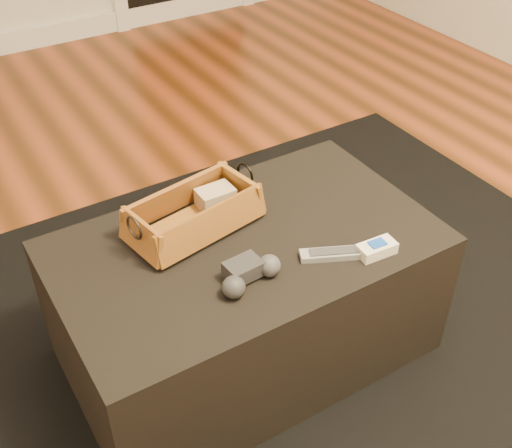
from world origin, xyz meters
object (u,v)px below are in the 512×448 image
wicker_basket (194,215)px  silver_remote (335,254)px  cream_gadget (377,249)px  tv_remote (192,226)px  ottoman (246,298)px  game_controller (249,273)px

wicker_basket → silver_remote: 0.38m
silver_remote → cream_gadget: (0.10, -0.05, 0.01)m
silver_remote → tv_remote: bearing=133.9°
wicker_basket → ottoman: bearing=-53.2°
game_controller → silver_remote: size_ratio=0.99×
silver_remote → cream_gadget: 0.11m
silver_remote → cream_gadget: cream_gadget is taller
tv_remote → ottoman: bearing=-60.6°
cream_gadget → tv_remote: bearing=138.4°
tv_remote → silver_remote: 0.38m
tv_remote → wicker_basket: 0.03m
silver_remote → game_controller: bearing=171.8°
tv_remote → silver_remote: tv_remote is taller
ottoman → tv_remote: tv_remote is taller
ottoman → cream_gadget: bearing=-40.5°
cream_gadget → silver_remote: bearing=154.5°
game_controller → silver_remote: game_controller is taller
tv_remote → silver_remote: (0.26, -0.27, -0.01)m
game_controller → silver_remote: 0.24m
ottoman → tv_remote: size_ratio=5.25×
game_controller → wicker_basket: bearing=93.1°
ottoman → wicker_basket: (-0.09, 0.12, 0.25)m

